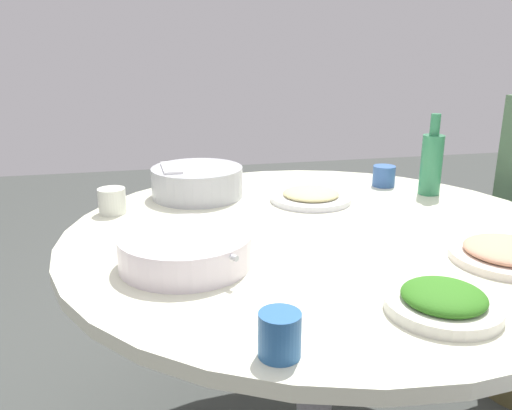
{
  "coord_description": "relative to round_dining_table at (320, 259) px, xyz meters",
  "views": [
    {
      "loc": [
        1.24,
        -0.45,
        1.21
      ],
      "look_at": [
        -0.06,
        -0.16,
        0.8
      ],
      "focal_mm": 37.11,
      "sensor_mm": 36.0,
      "label": 1
    }
  ],
  "objects": [
    {
      "name": "dish_greens",
      "position": [
        0.47,
        0.07,
        0.1
      ],
      "size": [
        0.21,
        0.21,
        0.05
      ],
      "color": "silver",
      "rests_on": "round_dining_table"
    },
    {
      "name": "dish_noodles",
      "position": [
        -0.25,
        0.05,
        0.1
      ],
      "size": [
        0.25,
        0.25,
        0.04
      ],
      "color": "white",
      "rests_on": "round_dining_table"
    },
    {
      "name": "tea_cup_side",
      "position": [
        -0.37,
        0.35,
        0.12
      ],
      "size": [
        0.07,
        0.07,
        0.07
      ],
      "primitive_type": "cylinder",
      "color": "#345B9D",
      "rests_on": "round_dining_table"
    },
    {
      "name": "soup_bowl",
      "position": [
        0.15,
        -0.37,
        0.12
      ],
      "size": [
        0.29,
        0.29,
        0.07
      ],
      "color": "white",
      "rests_on": "round_dining_table"
    },
    {
      "name": "green_bottle",
      "position": [
        -0.25,
        0.45,
        0.19
      ],
      "size": [
        0.07,
        0.07,
        0.26
      ],
      "color": "#328253",
      "rests_on": "round_dining_table"
    },
    {
      "name": "round_dining_table",
      "position": [
        0.0,
        0.0,
        0.0
      ],
      "size": [
        1.34,
        1.34,
        0.74
      ],
      "color": "#99999E",
      "rests_on": "ground"
    },
    {
      "name": "tea_cup_near",
      "position": [
        -0.26,
        -0.54,
        0.12
      ],
      "size": [
        0.08,
        0.08,
        0.07
      ],
      "primitive_type": "cylinder",
      "color": "silver",
      "rests_on": "round_dining_table"
    },
    {
      "name": "dish_shrimp",
      "position": [
        0.29,
        0.34,
        0.1
      ],
      "size": [
        0.25,
        0.25,
        0.04
      ],
      "color": "silver",
      "rests_on": "round_dining_table"
    },
    {
      "name": "tea_cup_far",
      "position": [
        0.54,
        -0.25,
        0.12
      ],
      "size": [
        0.07,
        0.07,
        0.07
      ],
      "primitive_type": "cylinder",
      "color": "#2A5D98",
      "rests_on": "round_dining_table"
    },
    {
      "name": "rice_bowl",
      "position": [
        -0.38,
        -0.28,
        0.13
      ],
      "size": [
        0.29,
        0.29,
        0.1
      ],
      "color": "#B2B5BA",
      "rests_on": "round_dining_table"
    }
  ]
}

